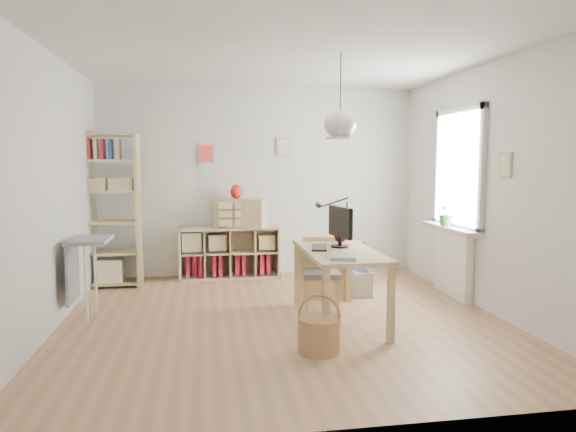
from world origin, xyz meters
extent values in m
plane|color=#A87854|center=(0.00, 0.00, 0.00)|extent=(4.50, 4.50, 0.00)
plane|color=white|center=(0.00, 2.25, 1.35)|extent=(4.50, 0.00, 4.50)
plane|color=white|center=(0.00, -2.25, 1.35)|extent=(4.50, 0.00, 4.50)
plane|color=white|center=(-2.25, 0.00, 1.35)|extent=(0.00, 4.50, 4.50)
plane|color=white|center=(2.25, 0.00, 1.35)|extent=(0.00, 4.50, 4.50)
plane|color=silver|center=(0.00, 0.00, 2.70)|extent=(4.50, 4.50, 0.00)
cylinder|color=black|center=(0.55, -0.15, 2.36)|extent=(0.01, 0.01, 0.68)
ellipsoid|color=white|center=(0.55, -0.15, 2.00)|extent=(0.32, 0.32, 0.27)
cube|color=white|center=(2.23, 0.60, 1.55)|extent=(0.03, 1.00, 1.30)
cube|color=silver|center=(2.21, 0.06, 1.55)|extent=(0.06, 0.08, 1.46)
cube|color=silver|center=(2.21, 1.14, 1.55)|extent=(0.06, 0.08, 1.46)
cube|color=silver|center=(2.21, 0.60, 2.24)|extent=(0.06, 1.16, 0.08)
cube|color=silver|center=(2.21, 0.60, 0.86)|extent=(0.06, 1.16, 0.08)
cube|color=white|center=(2.19, 0.60, 0.40)|extent=(0.10, 0.80, 0.80)
cube|color=silver|center=(2.14, 0.60, 0.83)|extent=(0.22, 1.20, 0.06)
cube|color=#E3C583|center=(0.55, -0.15, 0.73)|extent=(0.70, 1.50, 0.04)
cube|color=#E3C583|center=(0.25, -0.85, 0.35)|extent=(0.06, 0.06, 0.71)
cube|color=#E3C583|center=(0.25, 0.55, 0.35)|extent=(0.06, 0.06, 0.71)
cube|color=#E3C583|center=(0.85, -0.85, 0.35)|extent=(0.06, 0.06, 0.71)
cube|color=#E3C583|center=(0.85, 0.55, 0.35)|extent=(0.06, 0.06, 0.71)
cube|color=beige|center=(-0.45, 2.04, 0.01)|extent=(1.40, 0.38, 0.03)
cube|color=beige|center=(-0.45, 2.04, 0.70)|extent=(1.40, 0.38, 0.03)
cube|color=beige|center=(-1.14, 2.04, 0.36)|extent=(0.03, 0.38, 0.72)
cube|color=beige|center=(0.23, 2.04, 0.36)|extent=(0.03, 0.38, 0.72)
cube|color=beige|center=(-0.45, 2.22, 0.36)|extent=(1.40, 0.02, 0.72)
cube|color=maroon|center=(-1.03, 2.06, 0.19)|extent=(0.06, 0.26, 0.30)
cube|color=maroon|center=(-0.94, 2.06, 0.19)|extent=(0.05, 0.26, 0.30)
cube|color=maroon|center=(-0.86, 2.06, 0.19)|extent=(0.05, 0.26, 0.30)
cube|color=maroon|center=(-0.67, 2.06, 0.19)|extent=(0.05, 0.26, 0.30)
cube|color=maroon|center=(-0.58, 2.06, 0.19)|extent=(0.05, 0.26, 0.30)
cube|color=maroon|center=(-0.35, 2.06, 0.19)|extent=(0.06, 0.26, 0.30)
cube|color=maroon|center=(-0.26, 2.06, 0.19)|extent=(0.06, 0.26, 0.30)
cube|color=maroon|center=(0.00, 2.06, 0.19)|extent=(0.06, 0.26, 0.30)
cube|color=maroon|center=(0.09, 2.06, 0.19)|extent=(0.05, 0.26, 0.30)
cube|color=#E3C583|center=(-2.41, 1.80, 1.00)|extent=(0.04, 0.38, 2.00)
cube|color=#E3C583|center=(-1.65, 1.80, 1.00)|extent=(0.04, 0.38, 2.00)
cube|color=#E3C583|center=(-2.03, 1.80, 0.05)|extent=(0.76, 0.38, 0.03)
cube|color=#E3C583|center=(-2.03, 1.80, 0.45)|extent=(0.76, 0.38, 0.03)
cube|color=#E3C583|center=(-2.03, 1.80, 0.85)|extent=(0.76, 0.38, 0.03)
cube|color=#E3C583|center=(-2.03, 1.80, 1.25)|extent=(0.76, 0.38, 0.03)
cube|color=#E3C583|center=(-2.03, 1.80, 1.65)|extent=(0.76, 0.38, 0.03)
cube|color=#E3C583|center=(-2.03, 1.80, 1.98)|extent=(0.76, 0.38, 0.03)
cube|color=#274F91|center=(-2.31, 1.80, 1.79)|extent=(0.04, 0.18, 0.26)
cube|color=maroon|center=(-2.23, 1.80, 1.79)|extent=(0.04, 0.18, 0.26)
cube|color=#F2E9B9|center=(-2.15, 1.80, 1.79)|extent=(0.04, 0.18, 0.26)
cube|color=maroon|center=(-2.07, 1.80, 1.79)|extent=(0.04, 0.18, 0.26)
cube|color=#274F91|center=(-1.97, 1.80, 1.79)|extent=(0.04, 0.18, 0.26)
cube|color=#F2E9B9|center=(-1.87, 1.80, 1.79)|extent=(0.04, 0.18, 0.26)
cube|color=gray|center=(-1.97, 0.35, 0.83)|extent=(0.40, 0.55, 0.04)
cylinder|color=white|center=(-1.97, 0.13, 0.41)|extent=(0.03, 0.03, 0.82)
cylinder|color=white|center=(-1.97, 0.57, 0.41)|extent=(0.03, 0.03, 0.82)
cube|color=gray|center=(-2.15, 0.35, 0.50)|extent=(0.02, 0.50, 0.62)
cube|color=gray|center=(0.46, 0.22, 0.42)|extent=(0.44, 0.44, 0.06)
cube|color=#E3C583|center=(0.27, 0.09, 0.19)|extent=(0.04, 0.04, 0.39)
cube|color=#E3C583|center=(0.32, 0.41, 0.19)|extent=(0.04, 0.04, 0.39)
cube|color=#E3C583|center=(0.60, 0.03, 0.19)|extent=(0.04, 0.04, 0.39)
cube|color=#E3C583|center=(0.65, 0.36, 0.19)|extent=(0.04, 0.04, 0.39)
cube|color=#E3C583|center=(0.48, 0.40, 0.62)|extent=(0.39, 0.09, 0.35)
cylinder|color=olive|center=(0.16, -0.97, 0.15)|extent=(0.37, 0.37, 0.30)
torus|color=olive|center=(0.16, -0.97, 0.33)|extent=(0.37, 0.12, 0.37)
cube|color=beige|center=(0.92, 0.88, 0.01)|extent=(0.64, 0.48, 0.02)
cube|color=beige|center=(0.64, 0.91, 0.15)|extent=(0.07, 0.40, 0.30)
cube|color=beige|center=(1.20, 0.84, 0.15)|extent=(0.07, 0.40, 0.30)
cube|color=beige|center=(0.90, 0.69, 0.15)|extent=(0.59, 0.10, 0.30)
cube|color=beige|center=(0.95, 1.07, 0.15)|extent=(0.59, 0.10, 0.30)
cube|color=beige|center=(0.97, 1.24, 0.44)|extent=(0.61, 0.27, 0.38)
sphere|color=yellow|center=(0.77, 0.83, 0.22)|extent=(0.13, 0.13, 0.13)
sphere|color=#164DA0|center=(1.03, 0.91, 0.22)|extent=(0.13, 0.13, 0.13)
sphere|color=#E44E1C|center=(0.90, 0.86, 0.22)|extent=(0.13, 0.13, 0.13)
sphere|color=#2E7E2F|center=(1.07, 0.77, 0.22)|extent=(0.13, 0.13, 0.13)
cylinder|color=black|center=(0.59, -0.03, 0.76)|extent=(0.19, 0.19, 0.02)
cylinder|color=black|center=(0.59, -0.03, 0.81)|extent=(0.04, 0.04, 0.09)
cube|color=black|center=(0.59, -0.03, 1.01)|extent=(0.13, 0.48, 0.32)
cube|color=black|center=(0.36, -0.07, 0.76)|extent=(0.23, 0.42, 0.02)
cylinder|color=black|center=(0.82, 0.52, 0.77)|extent=(0.06, 0.06, 0.04)
cylinder|color=black|center=(0.82, 0.52, 0.97)|extent=(0.02, 0.02, 0.40)
cone|color=black|center=(0.48, 0.43, 1.15)|extent=(0.10, 0.07, 0.09)
sphere|color=#500A1A|center=(0.68, 0.26, 0.82)|extent=(0.14, 0.14, 0.14)
cube|color=silver|center=(0.47, -0.64, 0.76)|extent=(0.30, 0.34, 0.03)
cube|color=beige|center=(-0.29, 2.04, 0.92)|extent=(0.77, 0.56, 0.40)
ellipsoid|color=#9D110D|center=(-0.35, 2.04, 1.22)|extent=(0.17, 0.17, 0.20)
imported|color=#235A21|center=(2.12, 0.66, 1.01)|extent=(0.29, 0.25, 0.30)
camera|label=1|loc=(-0.79, -5.14, 1.63)|focal=32.00mm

